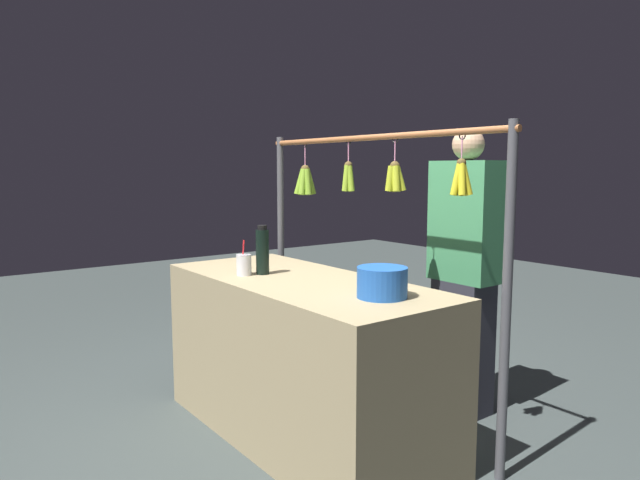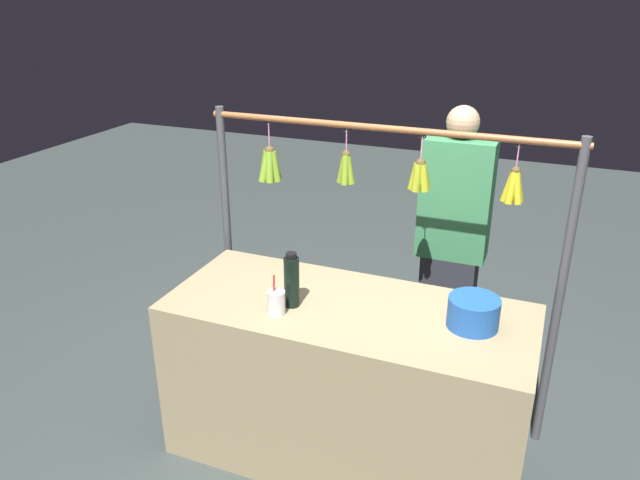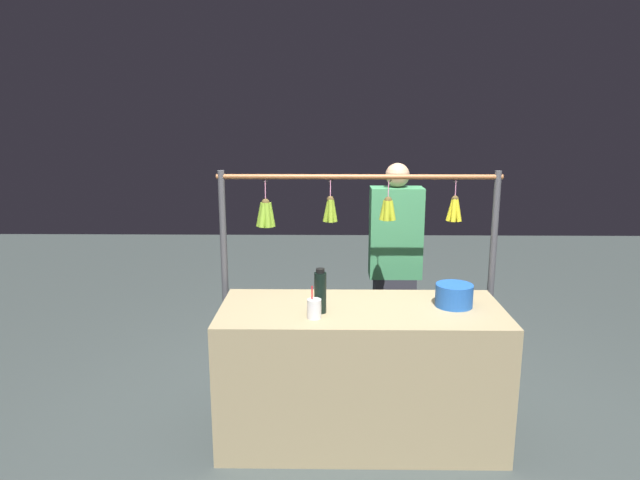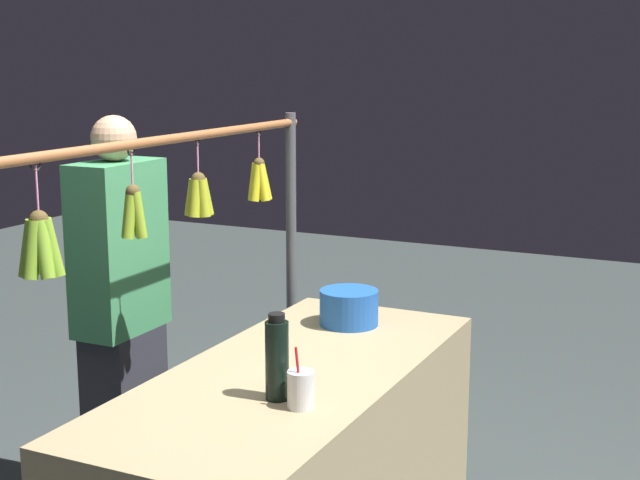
{
  "view_description": "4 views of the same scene",
  "coord_description": "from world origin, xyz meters",
  "px_view_note": "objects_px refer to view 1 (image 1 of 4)",
  "views": [
    {
      "loc": [
        -2.35,
        1.66,
        1.39
      ],
      "look_at": [
        -0.15,
        0.0,
        1.05
      ],
      "focal_mm": 32.3,
      "sensor_mm": 36.0,
      "label": 1
    },
    {
      "loc": [
        -0.8,
        2.31,
        2.2
      ],
      "look_at": [
        0.14,
        0.0,
        1.14
      ],
      "focal_mm": 34.26,
      "sensor_mm": 36.0,
      "label": 2
    },
    {
      "loc": [
        0.2,
        3.17,
        1.94
      ],
      "look_at": [
        0.25,
        0.0,
        1.24
      ],
      "focal_mm": 31.6,
      "sensor_mm": 36.0,
      "label": 3
    },
    {
      "loc": [
        2.52,
        1.32,
        1.83
      ],
      "look_at": [
        -0.22,
        0.0,
        1.22
      ],
      "focal_mm": 51.9,
      "sensor_mm": 36.0,
      "label": 4
    }
  ],
  "objects_px": {
    "blue_bucket": "(382,282)",
    "water_bottle": "(262,251)",
    "vendor_person": "(464,275)",
    "drink_cup": "(244,265)"
  },
  "relations": [
    {
      "from": "water_bottle",
      "to": "drink_cup",
      "type": "xyz_separation_m",
      "value": [
        0.03,
        0.09,
        -0.07
      ]
    },
    {
      "from": "drink_cup",
      "to": "vendor_person",
      "type": "xyz_separation_m",
      "value": [
        -0.58,
        -1.09,
        -0.09
      ]
    },
    {
      "from": "water_bottle",
      "to": "vendor_person",
      "type": "height_order",
      "value": "vendor_person"
    },
    {
      "from": "blue_bucket",
      "to": "drink_cup",
      "type": "relative_size",
      "value": 1.19
    },
    {
      "from": "vendor_person",
      "to": "water_bottle",
      "type": "bearing_deg",
      "value": 61.26
    },
    {
      "from": "drink_cup",
      "to": "vendor_person",
      "type": "relative_size",
      "value": 0.11
    },
    {
      "from": "water_bottle",
      "to": "blue_bucket",
      "type": "relative_size",
      "value": 1.19
    },
    {
      "from": "blue_bucket",
      "to": "water_bottle",
      "type": "bearing_deg",
      "value": 8.71
    },
    {
      "from": "drink_cup",
      "to": "blue_bucket",
      "type": "bearing_deg",
      "value": -165.33
    },
    {
      "from": "water_bottle",
      "to": "drink_cup",
      "type": "bearing_deg",
      "value": 70.89
    }
  ]
}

